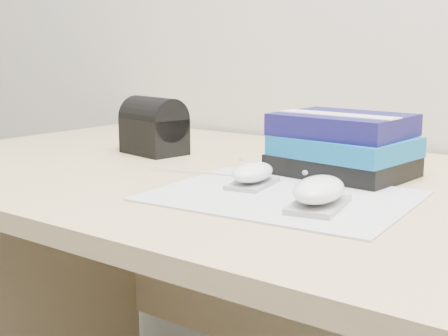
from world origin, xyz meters
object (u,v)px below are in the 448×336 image
Objects in this scene: desk at (317,305)px; mouse_rear at (252,174)px; book_stack at (343,145)px; pouch at (154,126)px; mouse_front at (319,192)px.

mouse_rear is at bearing -106.49° from desk.
book_stack is 1.66× the size of pouch.
mouse_rear is 0.85× the size of mouse_front.
desk is at bearing -141.76° from book_stack.
mouse_front is at bearing -71.31° from book_stack.
desk is at bearing 1.22° from pouch.
mouse_rear is 0.46× the size of book_stack.
desk is 14.85× the size of mouse_rear.
mouse_front reaches higher than desk.
pouch is at bearing -178.78° from desk.
mouse_front is 0.52m from pouch.
mouse_rear reaches higher than desk.
pouch is (-0.34, 0.14, 0.04)m from mouse_rear.
mouse_rear is 0.77× the size of pouch.
mouse_rear is 0.36m from pouch.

